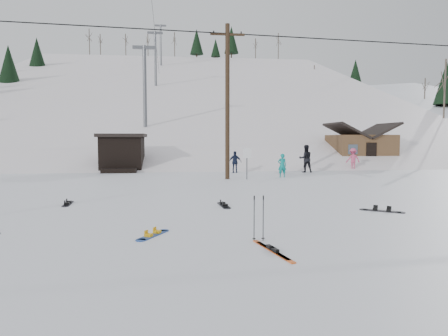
{
  "coord_description": "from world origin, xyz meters",
  "views": [
    {
      "loc": [
        -0.91,
        -9.36,
        2.4
      ],
      "look_at": [
        0.64,
        4.02,
        1.4
      ],
      "focal_mm": 32.0,
      "sensor_mm": 36.0,
      "label": 1
    }
  ],
  "objects": [
    {
      "name": "lift_tower_mid",
      "position": [
        -4.0,
        50.0,
        14.36
      ],
      "size": [
        2.2,
        0.36,
        8.0
      ],
      "color": "#595B60",
      "rests_on": "ski_slope"
    },
    {
      "name": "ground",
      "position": [
        0.0,
        0.0,
        0.0
      ],
      "size": [
        200.0,
        200.0,
        0.0
      ],
      "primitive_type": "plane",
      "color": "white",
      "rests_on": "ground"
    },
    {
      "name": "board_scatter_d",
      "position": [
        5.76,
        2.96,
        0.03
      ],
      "size": [
        1.22,
        0.93,
        0.1
      ],
      "rotation": [
        0.0,
        0.0,
        -0.61
      ],
      "color": "black",
      "rests_on": "ground"
    },
    {
      "name": "utility_pole",
      "position": [
        2.0,
        14.0,
        4.68
      ],
      "size": [
        2.0,
        0.26,
        9.0
      ],
      "color": "#3A2819",
      "rests_on": "ground"
    },
    {
      "name": "ski_slope",
      "position": [
        0.0,
        55.0,
        -12.0
      ],
      "size": [
        60.0,
        85.24,
        65.97
      ],
      "primitive_type": "cube",
      "rotation": [
        0.31,
        0.0,
        0.0
      ],
      "color": "white",
      "rests_on": "ground"
    },
    {
      "name": "treeline_right",
      "position": [
        36.0,
        42.0,
        0.0
      ],
      "size": [
        20.0,
        60.0,
        10.0
      ],
      "primitive_type": null,
      "color": "black",
      "rests_on": "ground"
    },
    {
      "name": "lift_tower_far",
      "position": [
        -4.0,
        70.0,
        20.86
      ],
      "size": [
        2.2,
        0.36,
        8.0
      ],
      "color": "#595B60",
      "rests_on": "ski_slope"
    },
    {
      "name": "skier_dark",
      "position": [
        8.06,
        17.92,
        0.97
      ],
      "size": [
        0.96,
        0.76,
        1.94
      ],
      "primitive_type": "imported",
      "rotation": [
        0.0,
        0.0,
        3.12
      ],
      "color": "black",
      "rests_on": "ground"
    },
    {
      "name": "board_scatter_f",
      "position": [
        0.7,
        4.64,
        0.03
      ],
      "size": [
        0.37,
        1.42,
        0.1
      ],
      "rotation": [
        0.0,
        0.0,
        1.66
      ],
      "color": "black",
      "rests_on": "ground"
    },
    {
      "name": "skier_teal",
      "position": [
        5.49,
        14.63,
        0.73
      ],
      "size": [
        0.54,
        0.37,
        1.46
      ],
      "primitive_type": "imported",
      "rotation": [
        0.0,
        0.0,
        3.11
      ],
      "color": "#0D837F",
      "rests_on": "ground"
    },
    {
      "name": "board_scatter_b",
      "position": [
        -4.93,
        5.65,
        0.02
      ],
      "size": [
        0.34,
        1.31,
        0.09
      ],
      "rotation": [
        0.0,
        0.0,
        1.66
      ],
      "color": "black",
      "rests_on": "ground"
    },
    {
      "name": "trail_sign",
      "position": [
        3.1,
        13.58,
        1.27
      ],
      "size": [
        0.5,
        0.09,
        1.85
      ],
      "color": "#595B60",
      "rests_on": "ground"
    },
    {
      "name": "skier_navy",
      "position": [
        3.06,
        18.11,
        0.76
      ],
      "size": [
        0.95,
        0.57,
        1.51
      ],
      "primitive_type": "imported",
      "rotation": [
        0.0,
        0.0,
        2.9
      ],
      "color": "#171F39",
      "rests_on": "ground"
    },
    {
      "name": "lift_tower_near",
      "position": [
        -4.0,
        30.0,
        7.86
      ],
      "size": [
        2.2,
        0.36,
        8.0
      ],
      "color": "#595B60",
      "rests_on": "ski_slope"
    },
    {
      "name": "treeline_crest",
      "position": [
        0.0,
        86.0,
        0.0
      ],
      "size": [
        50.0,
        6.0,
        10.0
      ],
      "primitive_type": null,
      "color": "black",
      "rests_on": "ski_slope"
    },
    {
      "name": "lift_hut",
      "position": [
        -5.0,
        20.94,
        1.36
      ],
      "size": [
        3.4,
        4.1,
        2.75
      ],
      "color": "black",
      "rests_on": "ground"
    },
    {
      "name": "hero_snowboard",
      "position": [
        -1.54,
        0.5,
        0.02
      ],
      "size": [
        0.76,
        1.17,
        0.09
      ],
      "rotation": [
        0.0,
        0.0,
        1.06
      ],
      "color": "#18419E",
      "rests_on": "ground"
    },
    {
      "name": "skier_pink",
      "position": [
        12.32,
        19.57,
        0.83
      ],
      "size": [
        1.09,
        0.65,
        1.66
      ],
      "primitive_type": "imported",
      "rotation": [
        0.0,
        0.0,
        3.11
      ],
      "color": "#CE486F",
      "rests_on": "ground"
    },
    {
      "name": "ski_poles",
      "position": [
        0.96,
        -0.28,
        0.55
      ],
      "size": [
        0.29,
        0.08,
        1.07
      ],
      "color": "black",
      "rests_on": "ground"
    },
    {
      "name": "ridge_right",
      "position": [
        38.0,
        50.0,
        -11.0
      ],
      "size": [
        45.66,
        93.98,
        54.59
      ],
      "primitive_type": "cube",
      "rotation": [
        0.21,
        -0.05,
        -0.12
      ],
      "color": "white",
      "rests_on": "ground"
    },
    {
      "name": "cabin",
      "position": [
        15.0,
        24.0,
        1.48
      ],
      "size": [
        5.39,
        4.4,
        3.77
      ],
      "color": "brown",
      "rests_on": "ground"
    },
    {
      "name": "hero_skis",
      "position": [
        1.08,
        -1.2,
        0.03
      ],
      "size": [
        0.52,
        1.79,
        0.09
      ],
      "rotation": [
        0.0,
        0.0,
        0.23
      ],
      "color": "#BC4713",
      "rests_on": "ground"
    }
  ]
}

